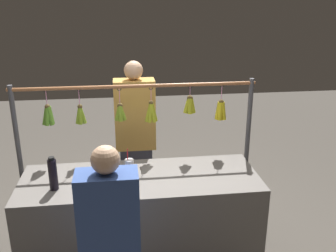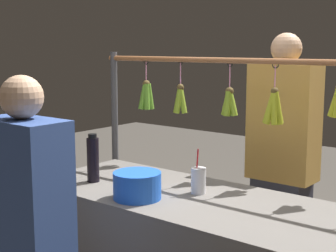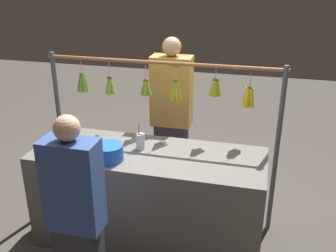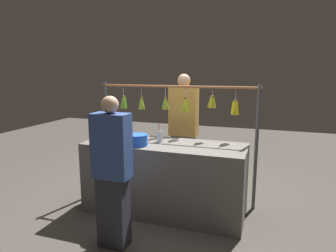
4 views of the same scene
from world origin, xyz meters
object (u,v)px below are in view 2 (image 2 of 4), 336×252
blue_bucket (137,185)px  water_bottle (93,159)px  drink_cup (198,180)px  vendor_person (281,174)px

blue_bucket → water_bottle: bearing=-11.2°
blue_bucket → drink_cup: bearing=-124.6°
blue_bucket → drink_cup: drink_cup is taller
water_bottle → blue_bucket: (-0.41, 0.08, -0.06)m
water_bottle → vendor_person: size_ratio=0.16×
water_bottle → blue_bucket: bearing=168.8°
drink_cup → water_bottle: bearing=17.4°
water_bottle → drink_cup: 0.62m
drink_cup → vendor_person: (-0.08, -0.77, -0.11)m
water_bottle → drink_cup: (-0.59, -0.18, -0.06)m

